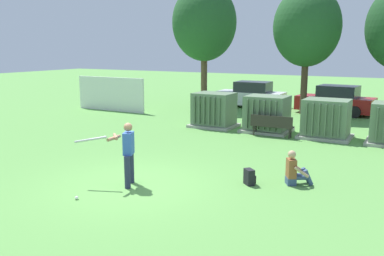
# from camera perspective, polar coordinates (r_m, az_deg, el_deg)

# --- Properties ---
(ground_plane) EXTENTS (96.00, 96.00, 0.00)m
(ground_plane) POSITION_cam_1_polar(r_m,az_deg,el_deg) (11.57, -8.45, -7.78)
(ground_plane) COLOR #5B9947
(fence_panel) EXTENTS (4.80, 0.12, 2.00)m
(fence_panel) POSITION_cam_1_polar(r_m,az_deg,el_deg) (25.20, -11.17, 4.63)
(fence_panel) COLOR white
(fence_panel) RESTS_ON ground
(transformer_west) EXTENTS (2.10, 1.70, 1.62)m
(transformer_west) POSITION_cam_1_polar(r_m,az_deg,el_deg) (19.64, 3.05, 2.45)
(transformer_west) COLOR #9E9B93
(transformer_west) RESTS_ON ground
(transformer_mid_west) EXTENTS (2.10, 1.70, 1.62)m
(transformer_mid_west) POSITION_cam_1_polar(r_m,az_deg,el_deg) (18.70, 10.28, 1.85)
(transformer_mid_west) COLOR #9E9B93
(transformer_mid_west) RESTS_ON ground
(transformer_mid_east) EXTENTS (2.10, 1.70, 1.62)m
(transformer_mid_east) POSITION_cam_1_polar(r_m,az_deg,el_deg) (18.03, 17.99, 1.16)
(transformer_mid_east) COLOR #9E9B93
(transformer_mid_east) RESTS_ON ground
(park_bench) EXTENTS (1.81, 0.47, 0.92)m
(park_bench) POSITION_cam_1_polar(r_m,az_deg,el_deg) (17.71, 10.94, 0.49)
(park_bench) COLOR #2D2823
(park_bench) RESTS_ON ground
(batter) EXTENTS (1.55, 0.95, 1.74)m
(batter) POSITION_cam_1_polar(r_m,az_deg,el_deg) (11.29, -9.01, -3.11)
(batter) COLOR #282D4C
(batter) RESTS_ON ground
(sports_ball) EXTENTS (0.09, 0.09, 0.09)m
(sports_ball) POSITION_cam_1_polar(r_m,az_deg,el_deg) (10.77, -15.63, -9.26)
(sports_ball) COLOR white
(sports_ball) RESTS_ON ground
(seated_spectator) EXTENTS (0.79, 0.67, 0.96)m
(seated_spectator) POSITION_cam_1_polar(r_m,az_deg,el_deg) (11.74, 13.99, -5.79)
(seated_spectator) COLOR #384C75
(seated_spectator) RESTS_ON ground
(backpack) EXTENTS (0.38, 0.38, 0.44)m
(backpack) POSITION_cam_1_polar(r_m,az_deg,el_deg) (11.53, 7.94, -6.72)
(backpack) COLOR black
(backpack) RESTS_ON ground
(tree_left) EXTENTS (3.98, 3.98, 7.61)m
(tree_left) POSITION_cam_1_polar(r_m,az_deg,el_deg) (26.36, 1.71, 14.29)
(tree_left) COLOR brown
(tree_left) RESTS_ON ground
(tree_center_left) EXTENTS (3.68, 3.68, 7.04)m
(tree_center_left) POSITION_cam_1_polar(r_m,az_deg,el_deg) (24.18, 15.58, 13.27)
(tree_center_left) COLOR #4C3828
(tree_center_left) RESTS_ON ground
(parked_car_leftmost) EXTENTS (4.24, 1.99, 1.62)m
(parked_car_leftmost) POSITION_cam_1_polar(r_m,az_deg,el_deg) (26.54, 8.17, 4.50)
(parked_car_leftmost) COLOR silver
(parked_car_leftmost) RESTS_ON ground
(parked_car_left_of_center) EXTENTS (4.34, 2.21, 1.62)m
(parked_car_left_of_center) POSITION_cam_1_polar(r_m,az_deg,el_deg) (24.90, 19.20, 3.58)
(parked_car_left_of_center) COLOR maroon
(parked_car_left_of_center) RESTS_ON ground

